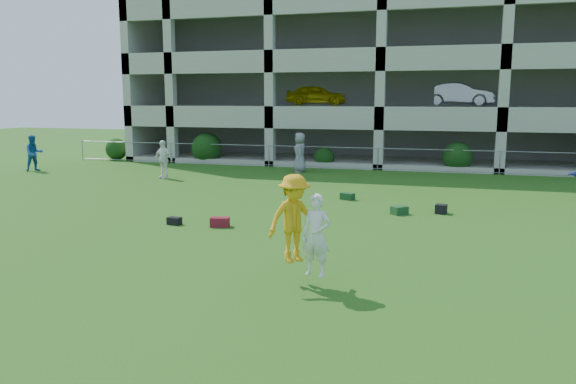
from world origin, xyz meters
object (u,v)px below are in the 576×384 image
(bystander_b, at_px, (163,159))
(bystander_c, at_px, (300,152))
(frisbee_contest, at_px, (299,222))
(crate_d, at_px, (441,209))
(bystander_a, at_px, (34,153))
(parking_garage, at_px, (397,63))

(bystander_b, xyz_separation_m, bystander_c, (5.57, 4.00, 0.11))
(bystander_c, distance_m, frisbee_contest, 17.55)
(bystander_b, relative_size, crate_d, 5.14)
(bystander_a, bearing_deg, bystander_c, -40.34)
(bystander_b, height_order, parking_garage, parking_garage)
(bystander_b, height_order, frisbee_contest, frisbee_contest)
(bystander_a, relative_size, crate_d, 5.29)
(parking_garage, bearing_deg, frisbee_contest, -88.36)
(bystander_c, xyz_separation_m, parking_garage, (3.74, 10.53, 5.01))
(bystander_b, height_order, crate_d, bystander_b)
(bystander_c, relative_size, crate_d, 5.75)
(bystander_c, relative_size, frisbee_contest, 1.00)
(bystander_b, xyz_separation_m, parking_garage, (9.31, 14.53, 5.12))
(crate_d, xyz_separation_m, frisbee_contest, (-2.64, -8.13, 1.14))
(bystander_a, height_order, bystander_b, bystander_a)
(bystander_c, xyz_separation_m, frisbee_contest, (4.53, -16.96, 0.28))
(bystander_a, height_order, frisbee_contest, frisbee_contest)
(crate_d, height_order, frisbee_contest, frisbee_contest)
(bystander_b, xyz_separation_m, crate_d, (12.74, -4.83, -0.75))
(bystander_b, relative_size, bystander_c, 0.89)
(bystander_a, distance_m, bystander_b, 7.80)
(parking_garage, bearing_deg, crate_d, -79.96)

